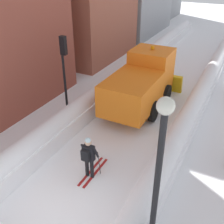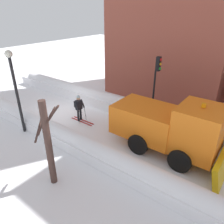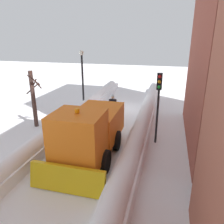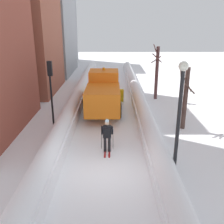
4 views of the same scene
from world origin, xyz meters
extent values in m
plane|color=white|center=(0.00, 10.00, 0.00)|extent=(80.00, 80.00, 0.00)
cube|color=white|center=(-2.52, 10.00, 0.38)|extent=(1.10, 36.00, 0.76)
cylinder|color=white|center=(-2.52, 10.00, 0.76)|extent=(0.90, 34.20, 0.90)
cube|color=white|center=(2.52, 10.00, 0.28)|extent=(1.10, 36.00, 0.56)
cylinder|color=white|center=(2.52, 10.00, 0.56)|extent=(0.90, 34.20, 0.90)
cube|color=orange|center=(-0.30, 6.76, 1.40)|extent=(2.30, 3.40, 1.60)
cube|color=orange|center=(-0.30, 9.46, 1.75)|extent=(2.20, 2.00, 2.30)
cube|color=black|center=(-0.30, 10.42, 2.26)|extent=(1.85, 0.06, 1.01)
cube|color=gold|center=(-0.30, 10.81, 0.55)|extent=(3.20, 0.46, 1.13)
cylinder|color=orange|center=(-0.30, 9.46, 3.02)|extent=(0.20, 0.20, 0.18)
cylinder|color=black|center=(-1.45, 9.16, 0.55)|extent=(0.25, 1.10, 1.10)
cylinder|color=black|center=(0.85, 9.16, 0.55)|extent=(0.25, 1.10, 1.10)
cylinder|color=black|center=(-1.45, 6.96, 0.55)|extent=(0.25, 1.10, 1.10)
cylinder|color=black|center=(0.85, 6.96, 0.55)|extent=(0.25, 1.10, 1.10)
cylinder|color=black|center=(-0.03, 1.97, 0.41)|extent=(0.14, 0.14, 0.82)
cylinder|color=black|center=(0.19, 1.97, 0.41)|extent=(0.14, 0.14, 0.82)
cube|color=black|center=(0.08, 1.97, 1.13)|extent=(0.42, 0.26, 0.62)
cube|color=black|center=(0.08, 1.76, 1.16)|extent=(0.32, 0.16, 0.44)
sphere|color=tan|center=(0.08, 1.97, 1.60)|extent=(0.24, 0.24, 0.24)
sphere|color=silver|center=(0.08, 1.97, 1.70)|extent=(0.22, 0.22, 0.22)
cylinder|color=black|center=(-0.18, 2.07, 1.16)|extent=(0.09, 0.33, 0.56)
cylinder|color=black|center=(0.34, 2.07, 1.16)|extent=(0.09, 0.33, 0.56)
cube|color=maroon|center=(-0.03, 2.22, 0.01)|extent=(0.09, 1.80, 0.03)
cube|color=maroon|center=(0.19, 2.22, 0.01)|extent=(0.09, 1.80, 0.03)
cylinder|color=#262628|center=(-0.22, 2.19, 0.60)|extent=(0.02, 0.19, 1.19)
cylinder|color=#262628|center=(0.38, 2.19, 0.60)|extent=(0.02, 0.19, 1.19)
cylinder|color=black|center=(-3.46, 5.52, 1.62)|extent=(0.12, 0.12, 3.24)
cube|color=black|center=(-3.46, 5.66, 3.69)|extent=(0.28, 0.24, 0.90)
sphere|color=red|center=(-3.46, 5.79, 3.97)|extent=(0.18, 0.18, 0.18)
sphere|color=gold|center=(-3.46, 5.79, 3.69)|extent=(0.18, 0.18, 0.18)
sphere|color=green|center=(-3.46, 5.79, 3.41)|extent=(0.18, 0.18, 0.18)
cylinder|color=black|center=(3.16, 0.27, 2.25)|extent=(0.16, 0.16, 4.51)
sphere|color=silver|center=(3.16, 0.27, 4.69)|extent=(0.40, 0.40, 0.40)
cylinder|color=#442F29|center=(4.80, 5.09, 1.93)|extent=(0.28, 0.28, 3.86)
cylinder|color=#442F29|center=(4.46, 5.13, 3.16)|extent=(0.18, 1.05, 1.12)
cylinder|color=#442F29|center=(4.52, 5.21, 3.28)|extent=(0.36, 0.88, 0.85)
cylinder|color=#442F29|center=(4.94, 4.82, 2.63)|extent=(0.83, 0.50, 0.78)
cylinder|color=#442F29|center=(4.80, 4.91, 2.87)|extent=(0.59, 0.08, 0.90)
camera|label=1|loc=(4.40, -4.55, 7.34)|focal=43.23mm
camera|label=2|loc=(8.88, 11.38, 6.87)|focal=34.14mm
camera|label=3|loc=(-3.94, 17.55, 6.00)|focal=35.22mm
camera|label=4|loc=(0.33, -9.78, 6.30)|focal=40.72mm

